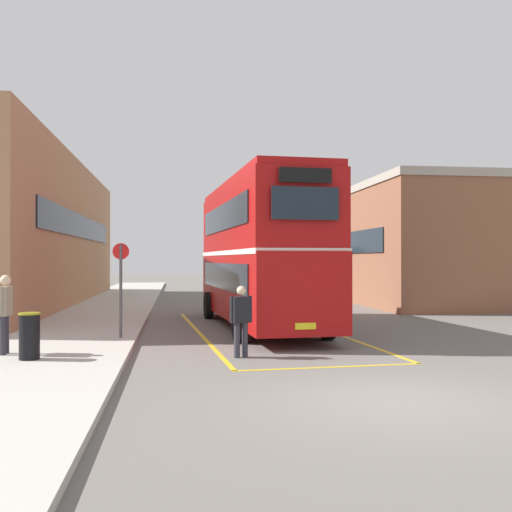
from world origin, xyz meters
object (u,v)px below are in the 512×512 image
bus_stop_sign (121,280)px  pedestrian_waiting_near (5,308)px  single_deck_bus (284,268)px  double_decker_bus (259,251)px  litter_bin (29,336)px  pedestrian_boarding (241,316)px

bus_stop_sign → pedestrian_waiting_near: bearing=-132.3°
single_deck_bus → pedestrian_waiting_near: bearing=-113.0°
double_decker_bus → single_deck_bus: bearing=77.4°
litter_bin → double_decker_bus: bearing=47.8°
pedestrian_waiting_near → bus_stop_sign: size_ratio=0.69×
pedestrian_boarding → litter_bin: 4.57m
double_decker_bus → single_deck_bus: double_decker_bus is taller
pedestrian_waiting_near → bus_stop_sign: bearing=47.7°
double_decker_bus → pedestrian_waiting_near: size_ratio=6.13×
double_decker_bus → bus_stop_sign: size_ratio=4.24×
pedestrian_boarding → litter_bin: bearing=-173.6°
single_deck_bus → pedestrian_waiting_near: single_deck_bus is taller
pedestrian_waiting_near → litter_bin: pedestrian_waiting_near is taller
pedestrian_waiting_near → double_decker_bus: bearing=40.7°
pedestrian_waiting_near → bus_stop_sign: (2.29, 2.52, 0.51)m
double_decker_bus → litter_bin: 8.77m
single_deck_bus → pedestrian_boarding: bearing=-102.4°
pedestrian_boarding → litter_bin: pedestrian_boarding is taller
pedestrian_boarding → litter_bin: size_ratio=1.66×
double_decker_bus → pedestrian_boarding: 6.17m
double_decker_bus → litter_bin: (-5.75, -6.35, -1.88)m
single_deck_bus → bus_stop_sign: 25.05m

